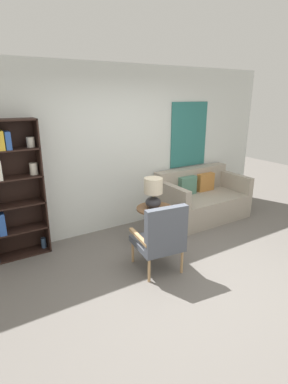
% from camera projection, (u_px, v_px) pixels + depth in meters
% --- Properties ---
extents(ground_plane, '(14.00, 14.00, 0.00)m').
position_uv_depth(ground_plane, '(192.00, 283.00, 3.72)').
color(ground_plane, '#66605B').
extents(wall_back, '(6.40, 0.08, 2.70)m').
position_uv_depth(wall_back, '(117.00, 150.00, 4.95)').
color(wall_back, silver).
rests_on(wall_back, ground_plane).
extents(armchair, '(0.62, 0.66, 0.95)m').
position_uv_depth(armchair, '(161.00, 236.00, 3.79)').
color(armchair, tan).
rests_on(armchair, ground_plane).
extents(couch, '(1.61, 0.91, 0.90)m').
position_uv_depth(couch, '(201.00, 200.00, 5.64)').
color(couch, '#9E9384').
rests_on(couch, ground_plane).
extents(side_table, '(0.57, 0.57, 0.57)m').
position_uv_depth(side_table, '(155.00, 211.00, 4.60)').
color(side_table, brown).
rests_on(side_table, ground_plane).
extents(table_lamp, '(0.28, 0.28, 0.47)m').
position_uv_depth(table_lamp, '(153.00, 192.00, 4.51)').
color(table_lamp, '#2D2D33').
rests_on(table_lamp, side_table).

